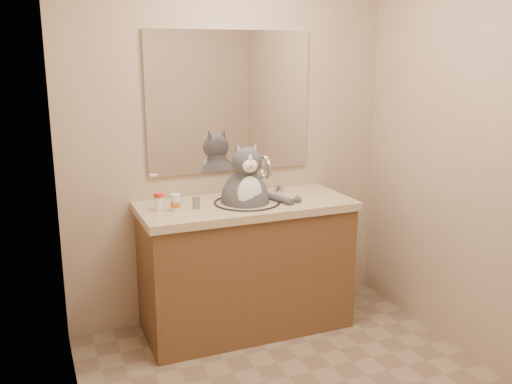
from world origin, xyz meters
TOP-DOWN VIEW (x-y plane):
  - room at (0.00, 0.00)m, footprint 2.22×2.52m
  - vanity at (0.00, 0.96)m, footprint 1.34×0.59m
  - mirror at (0.00, 1.24)m, footprint 1.10×0.02m
  - shower_curtain at (-1.05, 0.10)m, footprint 0.02×1.30m
  - cat at (-0.00, 0.96)m, footprint 0.43×0.38m
  - pill_bottle_redcap at (-0.54, 0.98)m, footprint 0.08×0.08m
  - pill_bottle_orange at (-0.46, 0.93)m, footprint 0.08×0.08m
  - grey_canister at (-0.33, 0.94)m, footprint 0.05×0.05m

SIDE VIEW (x-z plane):
  - vanity at x=0.00m, z-range -0.12..1.00m
  - cat at x=0.00m, z-range 0.58..1.19m
  - grey_canister at x=-0.33m, z-range 0.85..0.92m
  - pill_bottle_orange at x=-0.46m, z-range 0.85..0.95m
  - pill_bottle_redcap at x=-0.54m, z-range 0.85..0.96m
  - shower_curtain at x=-1.05m, z-range 0.06..2.00m
  - room at x=0.00m, z-range -0.01..2.41m
  - mirror at x=0.00m, z-range 1.00..1.90m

